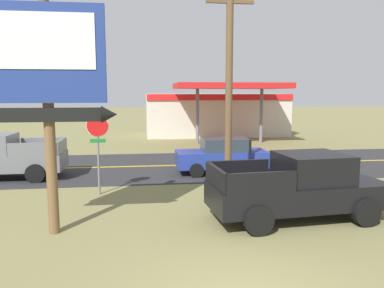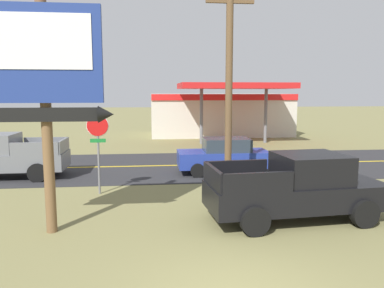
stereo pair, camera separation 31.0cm
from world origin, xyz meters
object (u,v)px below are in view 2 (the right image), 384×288
(stop_sign, at_px, (98,140))
(gas_station, at_px, (220,113))
(car_blue_near_lane, at_px, (224,155))
(pickup_black_parked_on_lawn, at_px, (298,188))
(motel_sign, at_px, (45,75))
(pickup_grey_on_road, at_px, (4,156))
(utility_pole, at_px, (229,74))

(stop_sign, xyz_separation_m, gas_station, (8.02, 19.07, -0.08))
(gas_station, xyz_separation_m, car_blue_near_lane, (-2.72, -15.91, -1.11))
(pickup_black_parked_on_lawn, bearing_deg, motel_sign, -176.80)
(pickup_black_parked_on_lawn, bearing_deg, gas_station, 85.40)
(motel_sign, distance_m, stop_sign, 4.58)
(motel_sign, bearing_deg, pickup_grey_on_road, 117.94)
(motel_sign, distance_m, pickup_grey_on_road, 8.69)
(utility_pole, bearing_deg, gas_station, 80.53)
(pickup_black_parked_on_lawn, relative_size, car_blue_near_lane, 1.27)
(pickup_black_parked_on_lawn, bearing_deg, utility_pole, 112.45)
(pickup_grey_on_road, bearing_deg, pickup_black_parked_on_lawn, -32.26)
(motel_sign, height_order, car_blue_near_lane, motel_sign)
(pickup_black_parked_on_lawn, bearing_deg, pickup_grey_on_road, 147.74)
(gas_station, xyz_separation_m, pickup_grey_on_road, (-12.52, -15.91, -0.98))
(motel_sign, xyz_separation_m, pickup_grey_on_road, (-3.78, 7.14, -3.22))
(pickup_grey_on_road, bearing_deg, utility_pole, -19.95)
(pickup_grey_on_road, bearing_deg, car_blue_near_lane, 0.00)
(stop_sign, height_order, car_blue_near_lane, stop_sign)
(car_blue_near_lane, bearing_deg, utility_pole, -98.44)
(motel_sign, bearing_deg, stop_sign, 79.78)
(stop_sign, bearing_deg, pickup_grey_on_road, 144.98)
(motel_sign, distance_m, car_blue_near_lane, 9.92)
(pickup_black_parked_on_lawn, xyz_separation_m, pickup_grey_on_road, (-10.69, 6.75, 0.00))
(stop_sign, distance_m, car_blue_near_lane, 6.28)
(gas_station, height_order, pickup_black_parked_on_lawn, gas_station)
(utility_pole, xyz_separation_m, car_blue_near_lane, (0.50, 3.38, -3.59))
(motel_sign, xyz_separation_m, stop_sign, (0.72, 3.98, -2.15))
(car_blue_near_lane, bearing_deg, stop_sign, -149.23)
(stop_sign, distance_m, pickup_grey_on_road, 5.60)
(motel_sign, bearing_deg, utility_pole, 34.28)
(stop_sign, distance_m, gas_station, 20.68)
(motel_sign, distance_m, utility_pole, 6.68)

